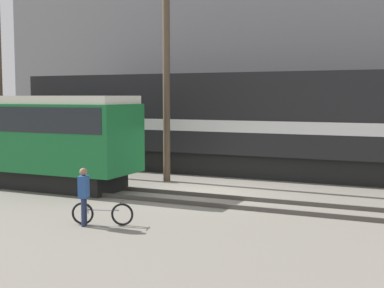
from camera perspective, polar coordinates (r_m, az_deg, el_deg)
The scene contains 10 objects.
ground_plane at distance 19.30m, azimuth 1.08°, elevation -5.26°, with size 120.00×120.00×0.00m, color slate.
track_near at distance 18.05m, azimuth -0.70°, elevation -5.77°, with size 60.00×1.50×0.14m.
track_far at distance 24.02m, azimuth 6.03°, elevation -3.06°, with size 60.00×1.51×0.14m.
building_backdrop at distance 31.33m, azimuth 10.78°, elevation 8.42°, with size 35.76×6.00×10.64m.
freight_locomotive at distance 23.85m, azimuth 5.71°, elevation 2.40°, with size 21.38×3.04×5.07m.
streetcar at distance 21.80m, azimuth -17.81°, elevation 0.99°, with size 9.64×2.54×3.50m.
bicycle at distance 14.76m, azimuth -9.54°, elevation -7.35°, with size 1.63×0.70×0.67m.
person at distance 14.63m, azimuth -11.48°, elevation -4.95°, with size 0.33×0.41×1.57m.
utility_pole_left at distance 27.02m, azimuth -19.84°, elevation 5.74°, with size 0.26×0.26×7.82m.
utility_pole_center at distance 21.74m, azimuth -2.75°, elevation 7.76°, with size 0.29×0.29×8.96m.
Camera 1 is at (7.63, -17.38, 3.49)m, focal length 50.00 mm.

